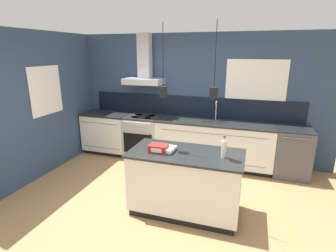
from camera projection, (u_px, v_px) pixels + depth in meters
ground_plane at (160, 204)px, 3.99m from camera, size 16.00×16.00×0.00m
wall_back at (189, 95)px, 5.46m from camera, size 5.60×2.17×2.60m
wall_left at (51, 102)px, 4.99m from camera, size 0.08×3.80×2.60m
counter_run_left at (108, 132)px, 5.96m from camera, size 1.04×0.64×0.91m
counter_run_sink at (213, 143)px, 5.25m from camera, size 2.30×0.64×1.30m
oven_range at (143, 136)px, 5.69m from camera, size 0.74×0.66×0.91m
dishwasher at (292, 152)px, 4.82m from camera, size 0.62×0.65×0.91m
kitchen_island at (185, 182)px, 3.71m from camera, size 1.57×0.79×0.91m
bottle_on_island at (224, 149)px, 3.39m from camera, size 0.07×0.07×0.29m
book_stack at (167, 149)px, 3.61m from camera, size 0.23×0.26×0.06m
red_supply_box at (158, 148)px, 3.59m from camera, size 0.25×0.18×0.10m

